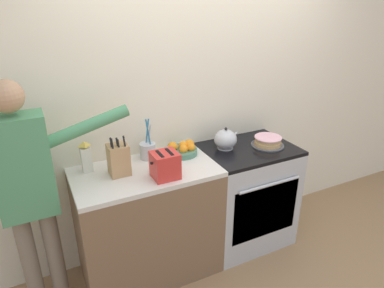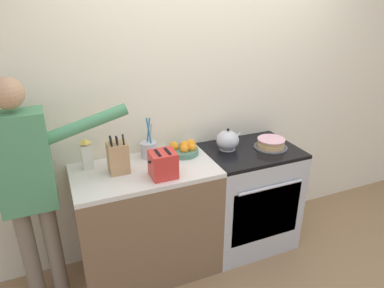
{
  "view_description": "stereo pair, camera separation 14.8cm",
  "coord_description": "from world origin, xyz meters",
  "px_view_note": "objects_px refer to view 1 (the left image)",
  "views": [
    {
      "loc": [
        -1.33,
        -1.84,
        2.1
      ],
      "look_at": [
        -0.28,
        0.27,
        1.08
      ],
      "focal_mm": 32.0,
      "sensor_mm": 36.0,
      "label": 1
    },
    {
      "loc": [
        -1.19,
        -1.9,
        2.1
      ],
      "look_at": [
        -0.28,
        0.27,
        1.08
      ],
      "focal_mm": 32.0,
      "sensor_mm": 36.0,
      "label": 2
    }
  ],
  "objects_px": {
    "milk_carton": "(86,157)",
    "person_baker": "(28,186)",
    "tea_kettle": "(226,139)",
    "toaster": "(165,165)",
    "layer_cake": "(268,142)",
    "fruit_bowl": "(183,149)",
    "stove_range": "(245,195)",
    "utensil_crock": "(148,150)",
    "knife_block": "(119,159)"
  },
  "relations": [
    {
      "from": "milk_carton",
      "to": "person_baker",
      "type": "distance_m",
      "value": 0.44
    },
    {
      "from": "tea_kettle",
      "to": "toaster",
      "type": "xyz_separation_m",
      "value": [
        -0.64,
        -0.24,
        0.01
      ]
    },
    {
      "from": "toaster",
      "to": "person_baker",
      "type": "relative_size",
      "value": 0.12
    },
    {
      "from": "layer_cake",
      "to": "milk_carton",
      "type": "xyz_separation_m",
      "value": [
        -1.46,
        0.22,
        0.07
      ]
    },
    {
      "from": "tea_kettle",
      "to": "fruit_bowl",
      "type": "xyz_separation_m",
      "value": [
        -0.37,
        0.05,
        -0.04
      ]
    },
    {
      "from": "stove_range",
      "to": "person_baker",
      "type": "xyz_separation_m",
      "value": [
        -1.69,
        -0.01,
        0.54
      ]
    },
    {
      "from": "utensil_crock",
      "to": "milk_carton",
      "type": "xyz_separation_m",
      "value": [
        -0.47,
        -0.0,
        0.04
      ]
    },
    {
      "from": "toaster",
      "to": "utensil_crock",
      "type": "bearing_deg",
      "value": 90.94
    },
    {
      "from": "layer_cake",
      "to": "fruit_bowl",
      "type": "height_order",
      "value": "fruit_bowl"
    },
    {
      "from": "tea_kettle",
      "to": "person_baker",
      "type": "height_order",
      "value": "person_baker"
    },
    {
      "from": "layer_cake",
      "to": "utensil_crock",
      "type": "height_order",
      "value": "utensil_crock"
    },
    {
      "from": "utensil_crock",
      "to": "person_baker",
      "type": "relative_size",
      "value": 0.2
    },
    {
      "from": "tea_kettle",
      "to": "person_baker",
      "type": "relative_size",
      "value": 0.14
    },
    {
      "from": "fruit_bowl",
      "to": "person_baker",
      "type": "relative_size",
      "value": 0.15
    },
    {
      "from": "tea_kettle",
      "to": "fruit_bowl",
      "type": "bearing_deg",
      "value": 171.55
    },
    {
      "from": "utensil_crock",
      "to": "person_baker",
      "type": "xyz_separation_m",
      "value": [
        -0.86,
        -0.19,
        0.01
      ]
    },
    {
      "from": "milk_carton",
      "to": "layer_cake",
      "type": "bearing_deg",
      "value": -8.43
    },
    {
      "from": "knife_block",
      "to": "toaster",
      "type": "distance_m",
      "value": 0.33
    },
    {
      "from": "layer_cake",
      "to": "toaster",
      "type": "bearing_deg",
      "value": -172.96
    },
    {
      "from": "layer_cake",
      "to": "stove_range",
      "type": "bearing_deg",
      "value": 168.08
    },
    {
      "from": "stove_range",
      "to": "fruit_bowl",
      "type": "distance_m",
      "value": 0.76
    },
    {
      "from": "layer_cake",
      "to": "milk_carton",
      "type": "height_order",
      "value": "milk_carton"
    },
    {
      "from": "layer_cake",
      "to": "utensil_crock",
      "type": "bearing_deg",
      "value": 167.49
    },
    {
      "from": "stove_range",
      "to": "utensil_crock",
      "type": "bearing_deg",
      "value": 167.37
    },
    {
      "from": "tea_kettle",
      "to": "utensil_crock",
      "type": "distance_m",
      "value": 0.65
    },
    {
      "from": "milk_carton",
      "to": "tea_kettle",
      "type": "bearing_deg",
      "value": -5.14
    },
    {
      "from": "stove_range",
      "to": "tea_kettle",
      "type": "distance_m",
      "value": 0.58
    },
    {
      "from": "stove_range",
      "to": "milk_carton",
      "type": "height_order",
      "value": "milk_carton"
    },
    {
      "from": "knife_block",
      "to": "fruit_bowl",
      "type": "distance_m",
      "value": 0.56
    },
    {
      "from": "toaster",
      "to": "milk_carton",
      "type": "relative_size",
      "value": 0.83
    },
    {
      "from": "layer_cake",
      "to": "toaster",
      "type": "relative_size",
      "value": 1.44
    },
    {
      "from": "knife_block",
      "to": "fruit_bowl",
      "type": "relative_size",
      "value": 1.22
    },
    {
      "from": "utensil_crock",
      "to": "fruit_bowl",
      "type": "bearing_deg",
      "value": -10.12
    },
    {
      "from": "milk_carton",
      "to": "person_baker",
      "type": "bearing_deg",
      "value": -154.64
    },
    {
      "from": "tea_kettle",
      "to": "knife_block",
      "type": "bearing_deg",
      "value": -176.96
    },
    {
      "from": "layer_cake",
      "to": "tea_kettle",
      "type": "distance_m",
      "value": 0.37
    },
    {
      "from": "toaster",
      "to": "milk_carton",
      "type": "distance_m",
      "value": 0.58
    },
    {
      "from": "layer_cake",
      "to": "toaster",
      "type": "distance_m",
      "value": 1.0
    },
    {
      "from": "knife_block",
      "to": "fruit_bowl",
      "type": "height_order",
      "value": "knife_block"
    },
    {
      "from": "stove_range",
      "to": "toaster",
      "type": "relative_size",
      "value": 4.8
    },
    {
      "from": "stove_range",
      "to": "utensil_crock",
      "type": "distance_m",
      "value": 1.0
    },
    {
      "from": "stove_range",
      "to": "person_baker",
      "type": "bearing_deg",
      "value": -179.79
    },
    {
      "from": "stove_range",
      "to": "person_baker",
      "type": "height_order",
      "value": "person_baker"
    },
    {
      "from": "person_baker",
      "to": "knife_block",
      "type": "bearing_deg",
      "value": -10.4
    },
    {
      "from": "knife_block",
      "to": "person_baker",
      "type": "height_order",
      "value": "person_baker"
    },
    {
      "from": "person_baker",
      "to": "fruit_bowl",
      "type": "bearing_deg",
      "value": -7.05
    },
    {
      "from": "utensil_crock",
      "to": "person_baker",
      "type": "height_order",
      "value": "person_baker"
    },
    {
      "from": "milk_carton",
      "to": "knife_block",
      "type": "bearing_deg",
      "value": -36.89
    },
    {
      "from": "tea_kettle",
      "to": "fruit_bowl",
      "type": "relative_size",
      "value": 0.95
    },
    {
      "from": "stove_range",
      "to": "layer_cake",
      "type": "xyz_separation_m",
      "value": [
        0.17,
        -0.03,
        0.5
      ]
    }
  ]
}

